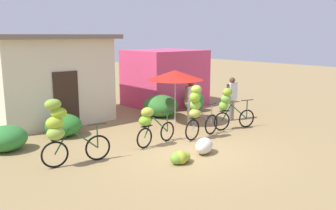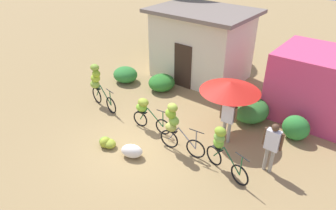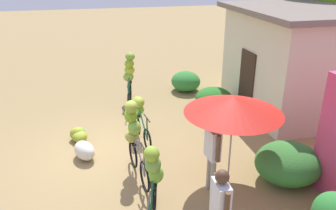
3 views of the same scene
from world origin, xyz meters
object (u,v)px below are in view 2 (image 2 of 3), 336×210
market_umbrella (230,86)px  bicycle_near_pile (145,111)px  bicycle_by_shop (222,146)px  produce_sack (132,151)px  bicycle_leftmost (97,82)px  banana_pile_on_ground (107,143)px  person_vendor (228,116)px  building_low (201,44)px  person_bystander (272,143)px  shop_pink (319,85)px  bicycle_center_loaded (175,125)px

market_umbrella → bicycle_near_pile: size_ratio=1.30×
bicycle_by_shop → produce_sack: 2.83m
bicycle_leftmost → banana_pile_on_ground: size_ratio=2.57×
person_vendor → building_low: bearing=132.4°
market_umbrella → bicycle_by_shop: bearing=-66.3°
building_low → bicycle_leftmost: size_ratio=2.58×
building_low → bicycle_leftmost: building_low is taller
bicycle_by_shop → person_bystander: size_ratio=0.98×
shop_pink → person_bystander: 4.13m
banana_pile_on_ground → shop_pink: bearing=53.0°
person_bystander → building_low: bearing=139.8°
bicycle_center_loaded → bicycle_leftmost: bearing=173.6°
building_low → person_vendor: 5.39m
building_low → banana_pile_on_ground: bearing=-84.4°
building_low → bicycle_leftmost: bearing=-109.5°
bicycle_by_shop → banana_pile_on_ground: size_ratio=2.38×
market_umbrella → bicycle_near_pile: (-2.40, -1.59, -1.08)m
bicycle_leftmost → produce_sack: (3.40, -1.60, -0.79)m
building_low → produce_sack: building_low is taller
market_umbrella → person_vendor: market_umbrella is taller
bicycle_leftmost → person_vendor: bearing=10.2°
bicycle_leftmost → bicycle_center_loaded: 4.27m
building_low → bicycle_near_pile: bearing=-79.6°
bicycle_by_shop → produce_sack: (-2.47, -1.24, -0.63)m
bicycle_near_pile → bicycle_by_shop: (3.21, -0.26, 0.12)m
bicycle_center_loaded → bicycle_by_shop: bicycle_center_loaded is taller
building_low → banana_pile_on_ground: size_ratio=6.64×
shop_pink → bicycle_by_shop: shop_pink is taller
person_bystander → bicycle_center_loaded: bearing=-161.6°
banana_pile_on_ground → produce_sack: bearing=7.9°
building_low → market_umbrella: bearing=-45.9°
person_bystander → banana_pile_on_ground: bearing=-154.6°
building_low → bicycle_near_pile: (0.92, -5.02, -0.93)m
building_low → produce_sack: (1.66, -6.52, -1.43)m
produce_sack → market_umbrella: bearing=61.7°
person_vendor → bicycle_by_shop: bearing=-68.4°
shop_pink → bicycle_by_shop: 5.12m
building_low → person_vendor: bearing=-47.6°
bicycle_leftmost → person_bystander: bearing=3.7°
building_low → bicycle_near_pile: size_ratio=2.87×
shop_pink → market_umbrella: shop_pink is taller
banana_pile_on_ground → person_vendor: bearing=42.5°
market_umbrella → banana_pile_on_ground: 4.50m
market_umbrella → person_bystander: 2.35m
person_vendor → banana_pile_on_ground: bearing=-137.5°
market_umbrella → person_bystander: (1.97, -1.03, -0.79)m
bicycle_center_loaded → person_bystander: size_ratio=1.04×
bicycle_leftmost → banana_pile_on_ground: (2.40, -1.74, -0.85)m
market_umbrella → bicycle_by_shop: 2.23m
bicycle_by_shop → building_low: bearing=128.0°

